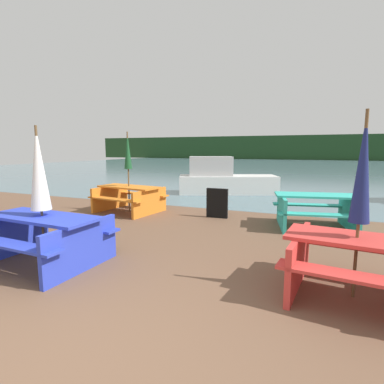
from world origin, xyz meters
The scene contains 12 objects.
ground_plane centered at (0.00, 0.00, 0.00)m, with size 60.00×60.00×0.00m, color brown.
water centered at (0.00, 31.69, 0.00)m, with size 60.00×50.00×0.00m.
far_treeline centered at (0.00, 51.69, 2.00)m, with size 80.00×1.60×4.00m.
picnic_table_blue centered at (-2.03, 1.73, 0.46)m, with size 1.86×1.44×0.74m.
picnic_table_red centered at (2.23, 2.34, 0.44)m, with size 1.68×1.54×0.73m.
picnic_table_orange centered at (-3.00, 5.42, 0.44)m, with size 1.91×1.61×0.72m.
picnic_table_teal centered at (1.78, 5.56, 0.45)m, with size 1.95×1.70×0.75m.
umbrella_white centered at (-2.03, 1.73, 1.44)m, with size 0.29×0.29×2.08m.
umbrella_navy centered at (2.23, 2.34, 1.52)m, with size 0.22×0.22×2.17m.
umbrella_darkgreen centered at (-3.00, 5.42, 1.66)m, with size 0.21×0.21×2.20m.
boat centered at (-1.62, 9.89, 0.53)m, with size 3.99×2.64×1.45m.
signboard centered at (-0.53, 5.67, 0.38)m, with size 0.55×0.08×0.75m.
Camera 1 is at (1.75, -1.47, 1.73)m, focal length 28.00 mm.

